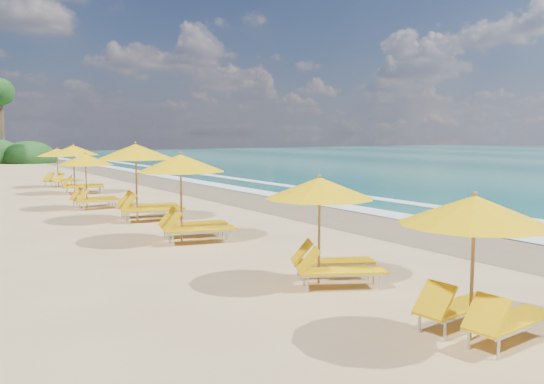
# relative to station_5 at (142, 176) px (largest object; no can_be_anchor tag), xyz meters

# --- Properties ---
(ground) EXTENTS (160.00, 160.00, 0.00)m
(ground) POSITION_rel_station_5_xyz_m (2.10, -4.57, -1.43)
(ground) COLOR tan
(ground) RESTS_ON ground
(wet_sand) EXTENTS (4.00, 160.00, 0.01)m
(wet_sand) POSITION_rel_station_5_xyz_m (6.10, -4.57, -1.43)
(wet_sand) COLOR #897751
(wet_sand) RESTS_ON ground
(surf_foam) EXTENTS (4.00, 160.00, 0.01)m
(surf_foam) POSITION_rel_station_5_xyz_m (8.80, -4.57, -1.41)
(surf_foam) COLOR white
(surf_foam) RESTS_ON ground
(station_2) EXTENTS (2.33, 2.18, 2.06)m
(station_2) POSITION_rel_station_5_xyz_m (0.20, -12.84, -0.28)
(station_2) COLOR olive
(station_2) RESTS_ON ground
(station_3) EXTENTS (2.74, 2.74, 2.07)m
(station_3) POSITION_rel_station_5_xyz_m (0.24, -9.44, -0.27)
(station_3) COLOR olive
(station_3) RESTS_ON ground
(station_4) EXTENTS (2.89, 2.78, 2.35)m
(station_4) POSITION_rel_station_5_xyz_m (-0.24, -4.13, -0.12)
(station_4) COLOR olive
(station_4) RESTS_ON ground
(station_5) EXTENTS (3.05, 2.90, 2.56)m
(station_5) POSITION_rel_station_5_xyz_m (0.00, 0.00, 0.00)
(station_5) COLOR olive
(station_5) RESTS_ON ground
(station_6) EXTENTS (2.32, 2.15, 2.11)m
(station_6) POSITION_rel_station_5_xyz_m (-0.67, 3.83, -0.25)
(station_6) COLOR olive
(station_6) RESTS_ON ground
(station_7) EXTENTS (2.86, 2.75, 2.33)m
(station_7) POSITION_rel_station_5_xyz_m (0.23, 9.49, -0.12)
(station_7) COLOR olive
(station_7) RESTS_ON ground
(station_8) EXTENTS (2.77, 2.77, 2.09)m
(station_8) POSITION_rel_station_5_xyz_m (0.26, 13.41, -0.26)
(station_8) COLOR olive
(station_8) RESTS_ON ground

